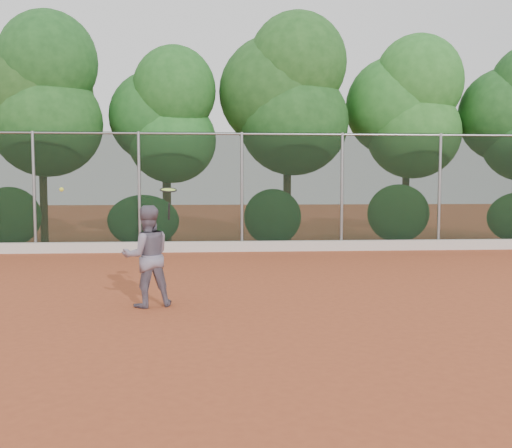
{
  "coord_description": "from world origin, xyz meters",
  "views": [
    {
      "loc": [
        -0.76,
        -9.86,
        2.08
      ],
      "look_at": [
        0.0,
        1.0,
        1.25
      ],
      "focal_mm": 40.0,
      "sensor_mm": 36.0,
      "label": 1
    }
  ],
  "objects": [
    {
      "name": "concrete_curb",
      "position": [
        0.0,
        6.82,
        0.15
      ],
      "size": [
        24.0,
        0.2,
        0.3
      ],
      "primitive_type": "cube",
      "color": "beige",
      "rests_on": "ground"
    },
    {
      "name": "tennis_ball_in_flight",
      "position": [
        -3.15,
        -0.82,
        1.94
      ],
      "size": [
        0.07,
        0.07,
        0.07
      ],
      "color": "yellow",
      "rests_on": "ground"
    },
    {
      "name": "tennis_racket",
      "position": [
        -1.52,
        -0.63,
        1.89
      ],
      "size": [
        0.33,
        0.33,
        0.53
      ],
      "color": "black",
      "rests_on": "ground"
    },
    {
      "name": "chainlink_fence",
      "position": [
        -0.0,
        7.0,
        1.86
      ],
      "size": [
        24.09,
        0.09,
        3.5
      ],
      "color": "black",
      "rests_on": "ground"
    },
    {
      "name": "tennis_player",
      "position": [
        -1.9,
        -0.45,
        0.84
      ],
      "size": [
        0.97,
        0.85,
        1.68
      ],
      "primitive_type": "imported",
      "rotation": [
        0.0,
        0.0,
        3.45
      ],
      "color": "slate",
      "rests_on": "ground"
    },
    {
      "name": "ground",
      "position": [
        0.0,
        0.0,
        0.0
      ],
      "size": [
        80.0,
        80.0,
        0.0
      ],
      "primitive_type": "plane",
      "color": "#A54827",
      "rests_on": "ground"
    },
    {
      "name": "foliage_backdrop",
      "position": [
        -0.55,
        8.98,
        4.4
      ],
      "size": [
        23.7,
        3.63,
        7.55
      ],
      "color": "#482D1B",
      "rests_on": "ground"
    }
  ]
}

